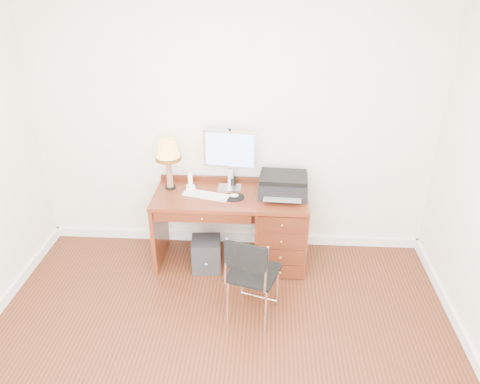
# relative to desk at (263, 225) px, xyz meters

# --- Properties ---
(ground) EXTENTS (4.00, 4.00, 0.00)m
(ground) POSITION_rel_desk_xyz_m (-0.32, -1.40, -0.41)
(ground) COLOR #3B1A0D
(ground) RESTS_ON ground
(room_shell) EXTENTS (4.00, 4.00, 4.00)m
(room_shell) POSITION_rel_desk_xyz_m (-0.32, -0.77, -0.36)
(room_shell) COLOR white
(room_shell) RESTS_ON ground
(desk) EXTENTS (1.50, 0.67, 0.75)m
(desk) POSITION_rel_desk_xyz_m (0.00, 0.00, 0.00)
(desk) COLOR maroon
(desk) RESTS_ON ground
(monitor) EXTENTS (0.52, 0.20, 0.59)m
(monitor) POSITION_rel_desk_xyz_m (-0.34, 0.16, 0.71)
(monitor) COLOR silver
(monitor) RESTS_ON desk
(keyboard) EXTENTS (0.47, 0.24, 0.02)m
(keyboard) POSITION_rel_desk_xyz_m (-0.56, -0.04, 0.35)
(keyboard) COLOR white
(keyboard) RESTS_ON desk
(mouse_pad) EXTENTS (0.20, 0.20, 0.04)m
(mouse_pad) POSITION_rel_desk_xyz_m (-0.28, -0.06, 0.35)
(mouse_pad) COLOR black
(mouse_pad) RESTS_ON desk
(printer) EXTENTS (0.48, 0.38, 0.21)m
(printer) POSITION_rel_desk_xyz_m (0.19, 0.04, 0.44)
(printer) COLOR black
(printer) RESTS_ON desk
(leg_lamp) EXTENTS (0.25, 0.25, 0.52)m
(leg_lamp) POSITION_rel_desk_xyz_m (-0.94, 0.11, 0.72)
(leg_lamp) COLOR black
(leg_lamp) RESTS_ON desk
(phone) EXTENTS (0.10, 0.10, 0.18)m
(phone) POSITION_rel_desk_xyz_m (-0.73, 0.09, 0.39)
(phone) COLOR white
(phone) RESTS_ON desk
(pen_cup) EXTENTS (0.07, 0.07, 0.09)m
(pen_cup) POSITION_rel_desk_xyz_m (-0.32, 0.20, 0.38)
(pen_cup) COLOR black
(pen_cup) RESTS_ON desk
(chair) EXTENTS (0.50, 0.50, 0.85)m
(chair) POSITION_rel_desk_xyz_m (-0.07, -0.90, 0.10)
(chair) COLOR black
(chair) RESTS_ON ground
(equipment_box) EXTENTS (0.31, 0.31, 0.33)m
(equipment_box) POSITION_rel_desk_xyz_m (-0.56, -0.18, -0.25)
(equipment_box) COLOR black
(equipment_box) RESTS_ON ground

